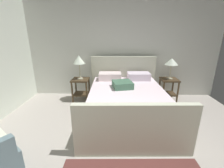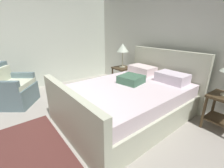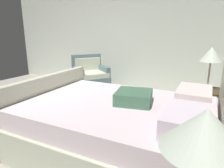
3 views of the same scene
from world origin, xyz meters
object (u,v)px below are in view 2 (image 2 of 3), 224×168
at_px(nightstand_left, 122,74).
at_px(table_lamp_left, 123,48).
at_px(bed, 130,99).
at_px(nightstand_right, 223,107).
at_px(armchair, 11,90).

height_order(nightstand_left, table_lamp_left, table_lamp_left).
height_order(bed, nightstand_right, bed).
bearing_deg(nightstand_left, armchair, -104.87).
xyz_separation_m(nightstand_right, nightstand_left, (-2.39, -0.08, 0.00)).
distance_m(bed, nightstand_left, 1.45).
bearing_deg(armchair, nightstand_left, 75.13).
relative_size(bed, armchair, 2.36).
bearing_deg(nightstand_right, bed, -142.76).
height_order(bed, nightstand_left, bed).
xyz_separation_m(bed, nightstand_left, (-1.19, 0.83, 0.05)).
relative_size(nightstand_left, armchair, 0.59).
relative_size(nightstand_right, nightstand_left, 1.00).
xyz_separation_m(table_lamp_left, armchair, (-0.68, -2.55, -0.75)).
bearing_deg(nightstand_left, bed, -34.82).
bearing_deg(nightstand_left, table_lamp_left, 135.00).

